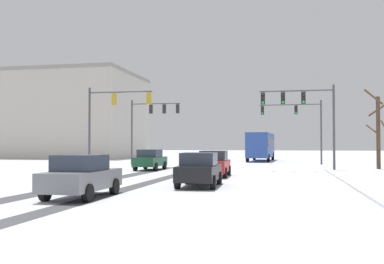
{
  "coord_description": "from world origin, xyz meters",
  "views": [
    {
      "loc": [
        5.76,
        -6.3,
        2.0
      ],
      "look_at": [
        0.0,
        21.43,
        2.8
      ],
      "focal_mm": 41.95,
      "sensor_mm": 36.0,
      "label": 1
    }
  ],
  "objects_px": {
    "traffic_signal_far_right": "(299,119)",
    "traffic_signal_far_left": "(151,117)",
    "car_dark_green_lead": "(150,160)",
    "bare_tree_sidewalk_far": "(378,129)",
    "bus_oncoming": "(261,145)",
    "car_red_second": "(214,164)",
    "traffic_signal_near_left": "(111,111)",
    "car_black_third": "(199,170)",
    "car_grey_fourth": "(82,176)",
    "office_building_far_left_block": "(49,116)",
    "traffic_signal_near_right": "(303,108)"
  },
  "relations": [
    {
      "from": "bare_tree_sidewalk_far",
      "to": "office_building_far_left_block",
      "type": "height_order",
      "value": "office_building_far_left_block"
    },
    {
      "from": "traffic_signal_far_left",
      "to": "car_black_third",
      "type": "bearing_deg",
      "value": -67.49
    },
    {
      "from": "traffic_signal_far_right",
      "to": "traffic_signal_near_right",
      "type": "xyz_separation_m",
      "value": [
        -0.05,
        -12.05,
        0.12
      ]
    },
    {
      "from": "car_dark_green_lead",
      "to": "traffic_signal_near_left",
      "type": "bearing_deg",
      "value": -161.02
    },
    {
      "from": "car_grey_fourth",
      "to": "bus_oncoming",
      "type": "relative_size",
      "value": 0.37
    },
    {
      "from": "traffic_signal_far_right",
      "to": "bus_oncoming",
      "type": "bearing_deg",
      "value": 116.53
    },
    {
      "from": "traffic_signal_near_right",
      "to": "car_dark_green_lead",
      "type": "bearing_deg",
      "value": -175.51
    },
    {
      "from": "traffic_signal_near_left",
      "to": "bare_tree_sidewalk_far",
      "type": "relative_size",
      "value": 0.99
    },
    {
      "from": "car_black_third",
      "to": "bare_tree_sidewalk_far",
      "type": "height_order",
      "value": "bare_tree_sidewalk_far"
    },
    {
      "from": "car_grey_fourth",
      "to": "office_building_far_left_block",
      "type": "bearing_deg",
      "value": 120.74
    },
    {
      "from": "traffic_signal_near_left",
      "to": "car_grey_fourth",
      "type": "distance_m",
      "value": 18.54
    },
    {
      "from": "car_grey_fourth",
      "to": "bare_tree_sidewalk_far",
      "type": "xyz_separation_m",
      "value": [
        15.0,
        23.31,
        2.48
      ]
    },
    {
      "from": "car_red_second",
      "to": "car_black_third",
      "type": "bearing_deg",
      "value": -87.06
    },
    {
      "from": "car_dark_green_lead",
      "to": "car_red_second",
      "type": "height_order",
      "value": "same"
    },
    {
      "from": "traffic_signal_far_right",
      "to": "car_red_second",
      "type": "bearing_deg",
      "value": -106.71
    },
    {
      "from": "car_grey_fourth",
      "to": "bare_tree_sidewalk_far",
      "type": "relative_size",
      "value": 0.62
    },
    {
      "from": "car_grey_fourth",
      "to": "office_building_far_left_block",
      "type": "distance_m",
      "value": 55.83
    },
    {
      "from": "bare_tree_sidewalk_far",
      "to": "car_red_second",
      "type": "bearing_deg",
      "value": -136.09
    },
    {
      "from": "traffic_signal_far_right",
      "to": "car_black_third",
      "type": "xyz_separation_m",
      "value": [
        -5.43,
        -25.95,
        -3.84
      ]
    },
    {
      "from": "car_red_second",
      "to": "bare_tree_sidewalk_far",
      "type": "distance_m",
      "value": 16.59
    },
    {
      "from": "bus_oncoming",
      "to": "bare_tree_sidewalk_far",
      "type": "relative_size",
      "value": 1.68
    },
    {
      "from": "traffic_signal_near_right",
      "to": "car_red_second",
      "type": "distance_m",
      "value": 10.01
    },
    {
      "from": "car_black_third",
      "to": "bus_oncoming",
      "type": "bearing_deg",
      "value": 88.16
    },
    {
      "from": "traffic_signal_near_left",
      "to": "car_grey_fourth",
      "type": "height_order",
      "value": "traffic_signal_near_left"
    },
    {
      "from": "car_red_second",
      "to": "office_building_far_left_block",
      "type": "distance_m",
      "value": 48.07
    },
    {
      "from": "traffic_signal_far_left",
      "to": "office_building_far_left_block",
      "type": "relative_size",
      "value": 0.24
    },
    {
      "from": "traffic_signal_far_right",
      "to": "traffic_signal_far_left",
      "type": "height_order",
      "value": "same"
    },
    {
      "from": "car_dark_green_lead",
      "to": "office_building_far_left_block",
      "type": "height_order",
      "value": "office_building_far_left_block"
    },
    {
      "from": "car_red_second",
      "to": "traffic_signal_near_left",
      "type": "bearing_deg",
      "value": 149.67
    },
    {
      "from": "bus_oncoming",
      "to": "traffic_signal_far_left",
      "type": "bearing_deg",
      "value": -129.21
    },
    {
      "from": "traffic_signal_near_right",
      "to": "car_black_third",
      "type": "height_order",
      "value": "traffic_signal_near_right"
    },
    {
      "from": "car_red_second",
      "to": "office_building_far_left_block",
      "type": "relative_size",
      "value": 0.15
    },
    {
      "from": "traffic_signal_near_left",
      "to": "car_red_second",
      "type": "xyz_separation_m",
      "value": [
        8.99,
        -5.26,
        -3.79
      ]
    },
    {
      "from": "bus_oncoming",
      "to": "bare_tree_sidewalk_far",
      "type": "distance_m",
      "value": 19.53
    },
    {
      "from": "traffic_signal_far_left",
      "to": "car_dark_green_lead",
      "type": "bearing_deg",
      "value": -73.35
    },
    {
      "from": "traffic_signal_far_left",
      "to": "bus_oncoming",
      "type": "relative_size",
      "value": 0.59
    },
    {
      "from": "office_building_far_left_block",
      "to": "traffic_signal_near_right",
      "type": "bearing_deg",
      "value": -37.49
    },
    {
      "from": "car_grey_fourth",
      "to": "car_red_second",
      "type": "bearing_deg",
      "value": 75.06
    },
    {
      "from": "traffic_signal_far_right",
      "to": "office_building_far_left_block",
      "type": "height_order",
      "value": "office_building_far_left_block"
    },
    {
      "from": "office_building_far_left_block",
      "to": "bare_tree_sidewalk_far",
      "type": "bearing_deg",
      "value": -29.38
    },
    {
      "from": "traffic_signal_far_left",
      "to": "car_black_third",
      "type": "relative_size",
      "value": 1.56
    },
    {
      "from": "traffic_signal_near_left",
      "to": "traffic_signal_far_left",
      "type": "bearing_deg",
      "value": 88.83
    },
    {
      "from": "car_dark_green_lead",
      "to": "bare_tree_sidewalk_far",
      "type": "distance_m",
      "value": 18.77
    },
    {
      "from": "car_dark_green_lead",
      "to": "car_black_third",
      "type": "xyz_separation_m",
      "value": [
        6.42,
        -12.97,
        0.0
      ]
    },
    {
      "from": "traffic_signal_near_right",
      "to": "traffic_signal_far_right",
      "type": "bearing_deg",
      "value": 89.77
    },
    {
      "from": "traffic_signal_near_right",
      "to": "bus_oncoming",
      "type": "relative_size",
      "value": 0.59
    },
    {
      "from": "car_red_second",
      "to": "car_grey_fourth",
      "type": "distance_m",
      "value": 12.35
    },
    {
      "from": "traffic_signal_near_left",
      "to": "office_building_far_left_block",
      "type": "distance_m",
      "value": 38.03
    },
    {
      "from": "car_dark_green_lead",
      "to": "car_black_third",
      "type": "distance_m",
      "value": 14.48
    },
    {
      "from": "car_grey_fourth",
      "to": "bare_tree_sidewalk_far",
      "type": "bearing_deg",
      "value": 57.24
    }
  ]
}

